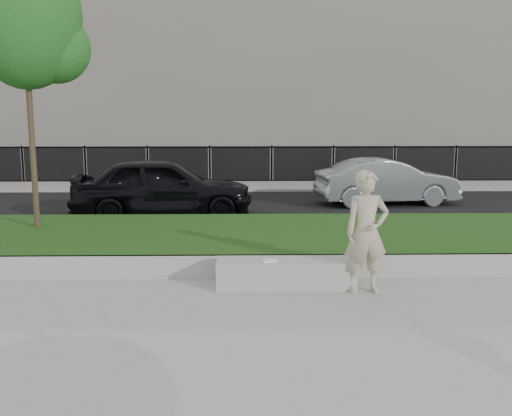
{
  "coord_description": "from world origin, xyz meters",
  "views": [
    {
      "loc": [
        0.64,
        -8.24,
        2.74
      ],
      "look_at": [
        0.83,
        1.2,
        1.17
      ],
      "focal_mm": 40.0,
      "sensor_mm": 36.0,
      "label": 1
    }
  ],
  "objects_px": {
    "car_dark": "(163,187)",
    "car_silver": "(386,181)",
    "book": "(269,261)",
    "man": "(366,232)",
    "stone_bench": "(286,273)",
    "young_tree": "(29,21)"
  },
  "relations": [
    {
      "from": "stone_bench",
      "to": "book",
      "type": "bearing_deg",
      "value": -157.55
    },
    {
      "from": "stone_bench",
      "to": "car_dark",
      "type": "height_order",
      "value": "car_dark"
    },
    {
      "from": "stone_bench",
      "to": "car_silver",
      "type": "distance_m",
      "value": 8.9
    },
    {
      "from": "stone_bench",
      "to": "car_dark",
      "type": "bearing_deg",
      "value": 114.69
    },
    {
      "from": "man",
      "to": "book",
      "type": "distance_m",
      "value": 1.56
    },
    {
      "from": "young_tree",
      "to": "car_dark",
      "type": "relative_size",
      "value": 1.22
    },
    {
      "from": "stone_bench",
      "to": "book",
      "type": "distance_m",
      "value": 0.37
    },
    {
      "from": "book",
      "to": "car_dark",
      "type": "height_order",
      "value": "car_dark"
    },
    {
      "from": "car_dark",
      "to": "car_silver",
      "type": "height_order",
      "value": "car_dark"
    },
    {
      "from": "stone_bench",
      "to": "young_tree",
      "type": "bearing_deg",
      "value": 148.07
    },
    {
      "from": "stone_bench",
      "to": "man",
      "type": "xyz_separation_m",
      "value": [
        1.21,
        -0.29,
        0.72
      ]
    },
    {
      "from": "stone_bench",
      "to": "man",
      "type": "height_order",
      "value": "man"
    },
    {
      "from": "car_dark",
      "to": "man",
      "type": "bearing_deg",
      "value": -152.92
    },
    {
      "from": "man",
      "to": "car_dark",
      "type": "relative_size",
      "value": 0.41
    },
    {
      "from": "young_tree",
      "to": "car_silver",
      "type": "bearing_deg",
      "value": 30.7
    },
    {
      "from": "car_dark",
      "to": "car_silver",
      "type": "xyz_separation_m",
      "value": [
        6.41,
        2.03,
        -0.11
      ]
    },
    {
      "from": "book",
      "to": "car_silver",
      "type": "bearing_deg",
      "value": 49.74
    },
    {
      "from": "man",
      "to": "car_silver",
      "type": "bearing_deg",
      "value": 65.04
    },
    {
      "from": "man",
      "to": "car_dark",
      "type": "height_order",
      "value": "man"
    },
    {
      "from": "book",
      "to": "young_tree",
      "type": "distance_m",
      "value": 6.96
    },
    {
      "from": "man",
      "to": "car_silver",
      "type": "height_order",
      "value": "man"
    },
    {
      "from": "young_tree",
      "to": "car_dark",
      "type": "xyz_separation_m",
      "value": [
        2.12,
        3.03,
        -3.71
      ]
    }
  ]
}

